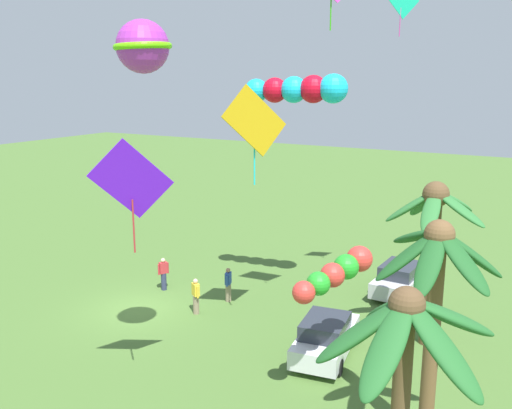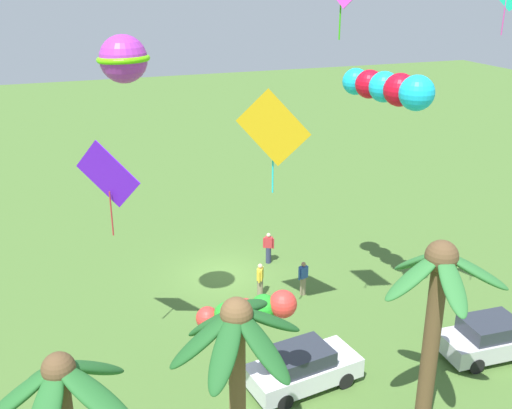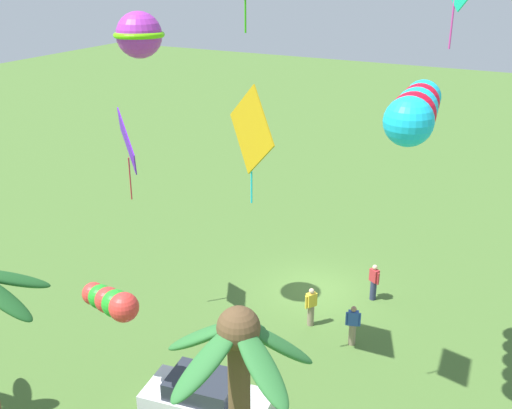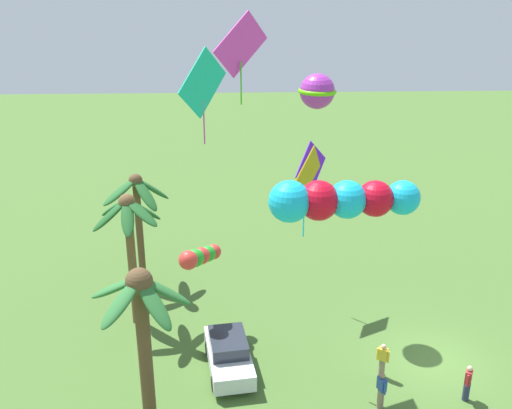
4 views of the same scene
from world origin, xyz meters
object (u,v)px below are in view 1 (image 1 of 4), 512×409
(parked_car_0, at_px, (400,279))
(kite_diamond_2, at_px, (254,122))
(spectator_0, at_px, (228,284))
(palm_tree_2, at_px, (403,360))
(kite_ball_1, at_px, (143,46))
(parked_car_1, at_px, (326,337))
(spectator_2, at_px, (164,274))
(kite_diamond_5, at_px, (131,181))
(palm_tree_0, at_px, (436,282))
(spectator_1, at_px, (196,296))
(kite_tube_0, at_px, (299,90))
(kite_tube_4, at_px, (336,273))
(palm_tree_1, at_px, (434,228))

(parked_car_0, relative_size, kite_diamond_2, 1.09)
(spectator_0, bearing_deg, palm_tree_2, 45.52)
(kite_ball_1, bearing_deg, parked_car_1, 139.85)
(parked_car_1, height_order, spectator_2, spectator_2)
(parked_car_1, bearing_deg, kite_diamond_5, -35.37)
(spectator_2, distance_m, kite_diamond_5, 11.37)
(palm_tree_0, height_order, kite_diamond_5, kite_diamond_5)
(parked_car_1, xyz_separation_m, spectator_0, (-2.62, -5.84, 0.06))
(palm_tree_2, distance_m, spectator_0, 15.23)
(kite_diamond_2, height_order, kite_diamond_5, kite_diamond_2)
(spectator_1, xyz_separation_m, kite_diamond_2, (0.78, 3.35, 7.60))
(parked_car_1, relative_size, kite_ball_1, 1.73)
(palm_tree_0, relative_size, kite_diamond_5, 1.91)
(palm_tree_2, distance_m, kite_tube_0, 15.55)
(palm_tree_2, bearing_deg, kite_tube_4, -147.15)
(spectator_2, bearing_deg, kite_ball_1, 37.10)
(palm_tree_1, height_order, spectator_2, palm_tree_1)
(palm_tree_2, distance_m, kite_tube_4, 6.41)
(palm_tree_0, xyz_separation_m, palm_tree_2, (3.94, 0.25, -0.24))
(palm_tree_2, relative_size, spectator_1, 3.88)
(parked_car_0, distance_m, kite_ball_1, 16.41)
(palm_tree_1, height_order, parked_car_0, palm_tree_1)
(kite_diamond_2, bearing_deg, spectator_2, -110.08)
(parked_car_0, relative_size, kite_diamond_5, 1.16)
(kite_ball_1, bearing_deg, spectator_0, -165.81)
(palm_tree_1, bearing_deg, spectator_2, -87.46)
(kite_diamond_5, bearing_deg, parked_car_0, 160.12)
(parked_car_1, distance_m, kite_diamond_5, 9.26)
(palm_tree_0, distance_m, kite_tube_4, 3.60)
(kite_diamond_5, bearing_deg, spectator_0, -166.81)
(spectator_0, bearing_deg, kite_ball_1, 14.19)
(palm_tree_1, xyz_separation_m, kite_diamond_5, (8.39, -6.89, 2.48))
(kite_diamond_5, bearing_deg, palm_tree_2, 75.86)
(palm_tree_1, distance_m, palm_tree_2, 10.69)
(palm_tree_2, height_order, kite_diamond_5, kite_diamond_5)
(palm_tree_0, distance_m, kite_tube_0, 12.39)
(kite_tube_0, bearing_deg, spectator_0, -49.33)
(kite_ball_1, relative_size, kite_tube_4, 0.86)
(spectator_0, relative_size, kite_tube_0, 0.35)
(palm_tree_0, height_order, spectator_0, palm_tree_0)
(kite_tube_4, height_order, kite_diamond_5, kite_diamond_5)
(palm_tree_1, height_order, palm_tree_2, palm_tree_1)
(spectator_0, bearing_deg, kite_tube_4, 54.87)
(palm_tree_0, height_order, kite_diamond_2, kite_diamond_2)
(kite_tube_0, bearing_deg, spectator_2, -67.94)
(parked_car_0, xyz_separation_m, kite_tube_4, (9.67, 0.49, 3.41))
(spectator_1, distance_m, kite_diamond_2, 8.34)
(spectator_1, distance_m, kite_diamond_5, 9.19)
(spectator_2, relative_size, kite_tube_0, 0.35)
(palm_tree_2, height_order, kite_ball_1, kite_ball_1)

